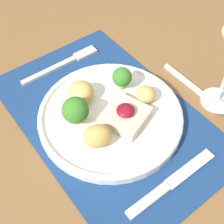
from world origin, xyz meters
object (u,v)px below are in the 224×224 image
Objects in this scene: dinner_plate at (110,113)px; fork at (66,63)px; knife at (166,187)px; spoon at (209,99)px.

dinner_plate is 0.19m from fork.
fork is 1.00× the size of knife.
dinner_plate is at bearing 173.85° from knife.
knife reaches higher than fork.
dinner_plate reaches higher than knife.
knife is at bearing -4.61° from dinner_plate.
knife is 0.22m from spoon.
dinner_plate is at bearing -5.33° from fork.
knife is (0.36, -0.03, -0.00)m from fork.
dinner_plate is at bearing -111.56° from spoon.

